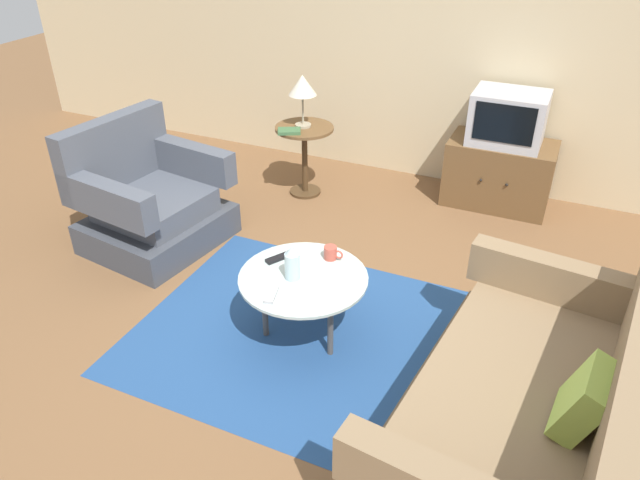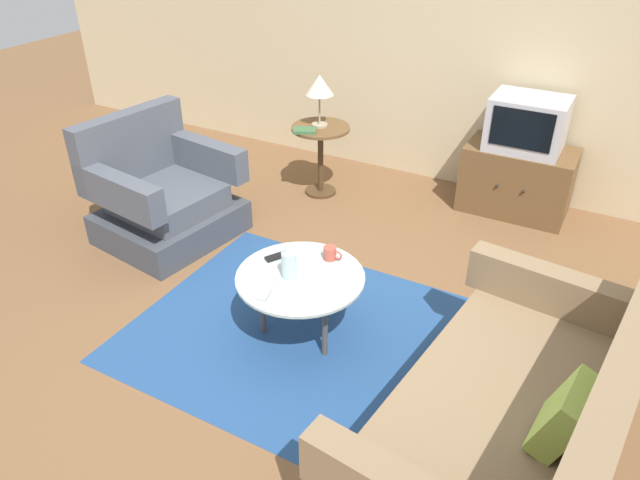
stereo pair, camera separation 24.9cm
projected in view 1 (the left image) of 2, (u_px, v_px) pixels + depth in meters
ground_plane at (308, 330)px, 3.75m from camera, size 16.00×16.00×0.00m
back_wall at (434, 28)px, 5.05m from camera, size 9.00×0.12×2.70m
area_rug at (304, 334)px, 3.72m from camera, size 2.04×1.72×0.00m
armchair at (149, 203)px, 4.52m from camera, size 0.98×1.07×0.94m
couch at (528, 410)px, 2.79m from camera, size 1.19×1.84×0.97m
coffee_table at (304, 282)px, 3.51m from camera, size 0.77×0.77×0.44m
side_table at (305, 146)px, 5.15m from camera, size 0.50×0.50×0.63m
tv_stand at (499, 173)px, 5.07m from camera, size 0.87×0.52×0.57m
television at (508, 118)px, 4.81m from camera, size 0.58×0.45×0.42m
table_lamp at (303, 87)px, 4.89m from camera, size 0.23×0.23×0.44m
vase at (292, 263)px, 3.42m from camera, size 0.09×0.09×0.22m
mug at (331, 253)px, 3.63m from camera, size 0.13×0.08×0.08m
tv_remote_dark at (279, 258)px, 3.64m from camera, size 0.13×0.17×0.02m
tv_remote_silver at (271, 295)px, 3.32m from camera, size 0.09×0.16×0.02m
book at (289, 131)px, 4.94m from camera, size 0.23×0.20×0.03m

